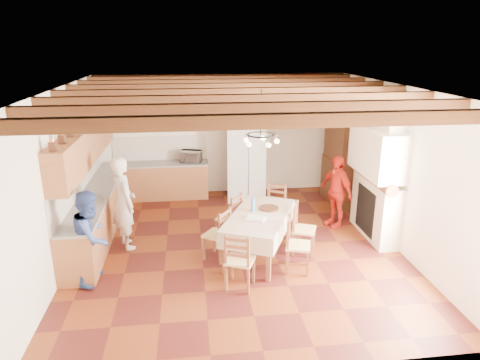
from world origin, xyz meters
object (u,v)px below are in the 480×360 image
dining_table (259,219)px  person_woman_blue (92,237)px  person_man (124,203)px  chair_left_near (217,233)px  chair_right_near (298,245)px  refrigerator (247,163)px  chair_right_far (304,229)px  person_woman_red (336,191)px  microwave (191,156)px  chair_end_near (240,260)px  chair_left_far (229,217)px  chair_end_far (274,208)px  hutch (342,154)px

dining_table → person_woman_blue: (-2.80, -0.51, 0.05)m
dining_table → person_man: bearing=164.8°
chair_left_near → chair_right_near: (1.34, -0.60, 0.00)m
refrigerator → person_man: 3.49m
chair_right_far → refrigerator: bearing=34.4°
person_woman_red → microwave: (-2.96, 2.19, 0.27)m
chair_right_near → refrigerator: bearing=23.4°
dining_table → chair_right_near: chair_right_near is taller
chair_right_near → person_woman_red: 2.14m
chair_end_near → chair_right_far: bearing=-119.2°
chair_left_far → person_woman_red: size_ratio=0.63×
chair_end_far → dining_table: bearing=-85.6°
chair_right_near → person_woman_red: bearing=-18.4°
chair_left_near → dining_table: bearing=125.9°
chair_left_far → person_woman_blue: person_woman_blue is taller
microwave → chair_end_near: bearing=-64.4°
chair_end_near → person_woman_blue: size_ratio=0.62×
refrigerator → person_woman_red: refrigerator is taller
chair_left_far → chair_right_far: 1.49m
dining_table → microwave: size_ratio=4.12×
dining_table → microwave: 3.51m
chair_right_near → chair_end_near: 1.11m
refrigerator → chair_right_near: 3.63m
chair_right_far → microwave: microwave is taller
refrigerator → microwave: bearing=173.5°
hutch → person_man: (-4.82, -1.76, -0.32)m
hutch → person_man: size_ratio=1.36×
dining_table → hutch: bearing=45.5°
chair_left_far → refrigerator: bearing=-160.3°
hutch → chair_left_near: (-3.15, -2.44, -0.73)m
refrigerator → chair_left_far: bearing=-99.0°
chair_left_near → chair_right_near: size_ratio=1.00×
chair_right_far → person_man: size_ratio=0.54×
chair_right_near → person_woman_blue: size_ratio=0.62×
chair_left_near → person_woman_blue: bearing=-41.4°
hutch → microwave: (-3.54, 0.87, -0.17)m
chair_end_near → person_woman_blue: person_woman_blue is taller
chair_left_near → chair_end_near: size_ratio=1.00×
refrigerator → microwave: refrigerator is taller
hutch → chair_end_far: (-1.89, -1.37, -0.73)m
chair_left_far → person_man: (-1.96, -0.03, 0.41)m
hutch → chair_end_far: size_ratio=2.52×
refrigerator → chair_right_far: refrigerator is taller
hutch → chair_right_far: 2.97m
chair_end_far → person_woman_blue: bearing=-125.3°
dining_table → chair_left_near: (-0.77, -0.01, -0.24)m
chair_left_far → person_woman_red: person_woman_red is taller
hutch → chair_left_near: bearing=-143.1°
chair_left_near → microwave: 3.38m
chair_right_far → chair_right_near: bearing=178.4°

